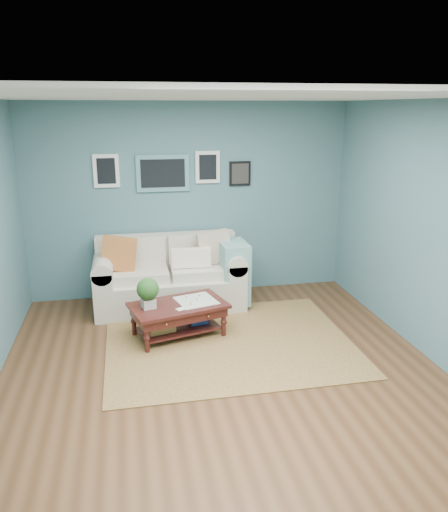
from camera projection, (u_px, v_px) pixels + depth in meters
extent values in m
plane|color=brown|center=(225.00, 377.00, 5.04)|extent=(5.00, 5.00, 0.00)
plane|color=white|center=(225.00, 97.00, 4.26)|extent=(5.00, 5.00, 0.00)
cube|color=slate|center=(190.00, 201.00, 7.00)|extent=(4.50, 0.02, 2.70)
cube|color=slate|center=(330.00, 393.00, 2.30)|extent=(4.50, 0.02, 2.70)
cube|color=slate|center=(441.00, 237.00, 5.07)|extent=(0.02, 5.00, 2.70)
cube|color=slate|center=(163.00, 173.00, 6.79)|extent=(0.72, 0.03, 0.50)
cube|color=black|center=(163.00, 173.00, 6.78)|extent=(0.60, 0.01, 0.38)
cube|color=white|center=(106.00, 171.00, 6.64)|extent=(0.34, 0.03, 0.44)
cube|color=white|center=(208.00, 167.00, 6.89)|extent=(0.34, 0.03, 0.44)
cube|color=black|center=(240.00, 173.00, 7.00)|extent=(0.30, 0.03, 0.34)
cube|color=brown|center=(229.00, 342.00, 5.76)|extent=(2.78, 2.23, 0.01)
cube|color=beige|center=(170.00, 291.00, 6.78)|extent=(1.47, 0.91, 0.43)
cube|color=beige|center=(166.00, 251.00, 6.97)|extent=(1.92, 0.23, 0.50)
cube|color=beige|center=(104.00, 288.00, 6.59)|extent=(0.25, 0.91, 0.64)
cube|color=beige|center=(231.00, 280.00, 6.91)|extent=(0.25, 0.91, 0.64)
cylinder|color=beige|center=(103.00, 265.00, 6.50)|extent=(0.27, 0.91, 0.27)
cylinder|color=beige|center=(231.00, 258.00, 6.81)|extent=(0.27, 0.91, 0.27)
cube|color=beige|center=(140.00, 274.00, 6.56)|extent=(0.74, 0.58, 0.13)
cube|color=beige|center=(199.00, 271.00, 6.71)|extent=(0.74, 0.58, 0.13)
cube|color=beige|center=(138.00, 250.00, 6.76)|extent=(0.74, 0.12, 0.37)
cube|color=beige|center=(195.00, 247.00, 6.91)|extent=(0.74, 0.12, 0.37)
cube|color=#D25F2A|center=(119.00, 254.00, 6.44)|extent=(0.50, 0.18, 0.49)
cube|color=beige|center=(214.00, 247.00, 6.75)|extent=(0.49, 0.19, 0.48)
cube|color=white|center=(191.00, 258.00, 6.59)|extent=(0.52, 0.12, 0.25)
cube|color=#6FA9A0|center=(233.00, 272.00, 6.75)|extent=(0.35, 0.57, 0.83)
cube|color=black|center=(178.00, 305.00, 5.83)|extent=(1.22, 0.90, 0.04)
cube|color=black|center=(178.00, 311.00, 5.85)|extent=(1.13, 0.81, 0.11)
cube|color=black|center=(179.00, 328.00, 5.91)|extent=(1.02, 0.70, 0.02)
sphere|color=gold|center=(166.00, 324.00, 5.49)|extent=(0.03, 0.03, 0.03)
sphere|color=gold|center=(208.00, 316.00, 5.70)|extent=(0.03, 0.03, 0.03)
cylinder|color=black|center=(147.00, 338.00, 5.48)|extent=(0.05, 0.05, 0.37)
cylinder|color=black|center=(224.00, 322.00, 5.88)|extent=(0.05, 0.05, 0.37)
cylinder|color=black|center=(134.00, 321.00, 5.90)|extent=(0.05, 0.05, 0.37)
cylinder|color=black|center=(207.00, 307.00, 6.30)|extent=(0.05, 0.05, 0.37)
cube|color=beige|center=(148.00, 303.00, 5.70)|extent=(0.18, 0.18, 0.11)
sphere|color=#1F541C|center=(148.00, 289.00, 5.65)|extent=(0.25, 0.25, 0.25)
cube|color=silver|center=(196.00, 300.00, 5.92)|extent=(0.53, 0.53, 0.01)
cube|color=tan|center=(160.00, 324.00, 5.78)|extent=(0.35, 0.29, 0.18)
cube|color=navy|center=(198.00, 319.00, 6.02)|extent=(0.25, 0.21, 0.10)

